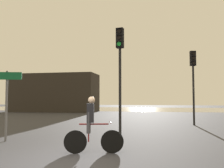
{
  "coord_description": "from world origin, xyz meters",
  "views": [
    {
      "loc": [
        2.6,
        -5.56,
        1.54
      ],
      "look_at": [
        0.5,
        5.0,
        2.2
      ],
      "focal_mm": 40.0,
      "sensor_mm": 36.0,
      "label": 1
    }
  ],
  "objects": [
    {
      "name": "direction_sign_post",
      "position": [
        -3.05,
        2.76,
        1.7
      ],
      "size": [
        1.06,
        0.34,
        2.6
      ],
      "rotation": [
        0.0,
        0.0,
        3.43
      ],
      "color": "slate",
      "rests_on": "ground"
    },
    {
      "name": "cyclist",
      "position": [
        0.62,
        1.38,
        0.82
      ],
      "size": [
        1.67,
        0.56,
        1.62
      ],
      "rotation": [
        0.0,
        0.0,
        -1.33
      ],
      "color": "black",
      "rests_on": "ground"
    },
    {
      "name": "traffic_light_far_right",
      "position": [
        4.49,
        10.03,
        3.09
      ],
      "size": [
        0.37,
        0.39,
        4.45
      ],
      "rotation": [
        0.0,
        0.0,
        3.38
      ],
      "color": "black",
      "rests_on": "ground"
    },
    {
      "name": "water_strip",
      "position": [
        0.0,
        33.44,
        0.0
      ],
      "size": [
        80.0,
        16.0,
        0.01
      ],
      "primitive_type": "cube",
      "color": "gray",
      "rests_on": "ground"
    },
    {
      "name": "ground_plane",
      "position": [
        0.0,
        0.0,
        0.0
      ],
      "size": [
        120.0,
        120.0,
        0.0
      ],
      "primitive_type": "plane",
      "color": "#333338"
    },
    {
      "name": "traffic_light_center",
      "position": [
        0.8,
        5.31,
        3.27
      ],
      "size": [
        0.35,
        0.37,
        4.73
      ],
      "rotation": [
        0.0,
        0.0,
        3.0
      ],
      "color": "black",
      "rests_on": "ground"
    },
    {
      "name": "distant_building",
      "position": [
        -10.54,
        23.44,
        2.32
      ],
      "size": [
        10.7,
        4.0,
        4.64
      ],
      "primitive_type": "cube",
      "color": "#2D2823",
      "rests_on": "ground"
    }
  ]
}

